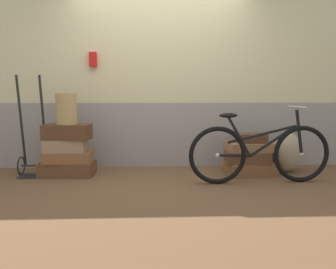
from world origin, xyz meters
The scene contains 14 objects.
ground centered at (0.00, 0.00, -0.03)m, with size 10.23×5.20×0.06m, color brown.
station_building centered at (0.01, 0.85, 1.44)m, with size 8.23×0.74×2.88m.
suitcase_0 centered at (-1.23, 0.28, 0.09)m, with size 0.69×0.40×0.18m, color brown.
suitcase_1 centered at (-1.21, 0.25, 0.25)m, with size 0.60×0.36×0.14m, color brown.
suitcase_2 centered at (-1.24, 0.24, 0.40)m, with size 0.51×0.29×0.16m, color #937051.
suitcase_3 centered at (-1.21, 0.24, 0.58)m, with size 0.58×0.32×0.20m, color #4C2D19.
suitcase_4 centered at (1.20, 0.23, 0.08)m, with size 0.61×0.45×0.16m, color brown.
suitcase_5 centered at (1.16, 0.24, 0.24)m, with size 0.56×0.42×0.16m, color brown.
suitcase_6 centered at (1.18, 0.25, 0.37)m, with size 0.58×0.42×0.11m, color olive.
suitcase_7 centered at (1.20, 0.23, 0.49)m, with size 0.38×0.25×0.12m, color #4C2D19.
wicker_basket centered at (-1.21, 0.25, 0.88)m, with size 0.26×0.26×0.40m, color #A8844C.
luggage_trolley centered at (-1.68, 0.31, 0.34)m, with size 0.37×0.34×1.31m.
burlap_sack centered at (1.74, 0.35, 0.28)m, with size 0.41×0.35×0.55m, color #9E8966.
bicycle centered at (1.18, -0.22, 0.37)m, with size 1.73×0.46×0.93m.
Camera 1 is at (-0.10, -4.03, 1.06)m, focal length 35.02 mm.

